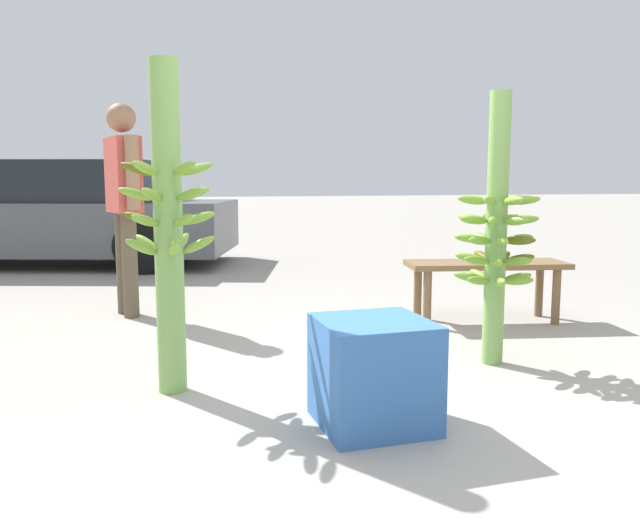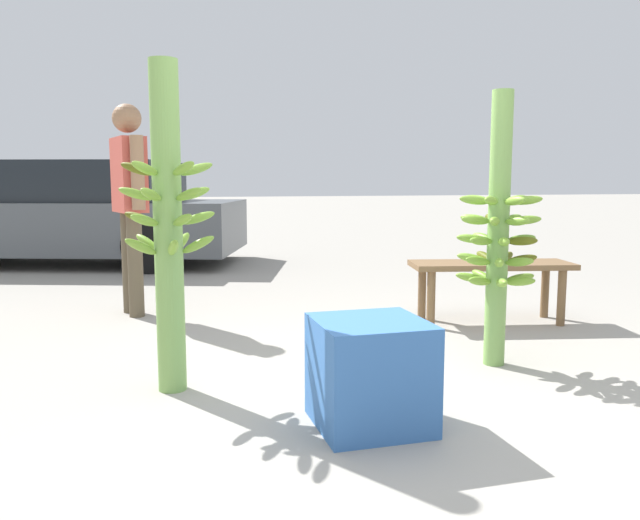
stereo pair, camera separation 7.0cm
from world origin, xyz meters
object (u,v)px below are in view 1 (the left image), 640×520
at_px(banana_stalk_center, 496,234).
at_px(produce_crate, 373,373).
at_px(banana_stalk_left, 168,226).
at_px(market_bench, 486,272).
at_px(parked_car, 56,215).
at_px(vendor_person, 124,191).

relative_size(banana_stalk_center, produce_crate, 3.34).
xyz_separation_m(banana_stalk_left, market_bench, (2.33, 0.92, -0.45)).
relative_size(banana_stalk_center, market_bench, 1.25).
distance_m(parked_car, produce_crate, 6.33).
bearing_deg(vendor_person, produce_crate, -173.90).
relative_size(vendor_person, parked_car, 0.34).
bearing_deg(market_bench, banana_stalk_center, -107.50).
height_order(vendor_person, produce_crate, vendor_person).
relative_size(banana_stalk_center, parked_car, 0.32).
height_order(market_bench, produce_crate, produce_crate).
xyz_separation_m(banana_stalk_left, banana_stalk_center, (1.79, -0.04, -0.08)).
bearing_deg(parked_car, vendor_person, -147.88).
height_order(banana_stalk_left, parked_car, banana_stalk_left).
relative_size(banana_stalk_left, banana_stalk_center, 1.05).
xyz_separation_m(banana_stalk_center, produce_crate, (-0.99, -0.66, -0.52)).
xyz_separation_m(vendor_person, produce_crate, (1.01, -2.61, -0.74)).
relative_size(banana_stalk_center, vendor_person, 0.94).
xyz_separation_m(market_bench, parked_car, (-3.41, 4.42, 0.25)).
distance_m(market_bench, produce_crate, 2.23).
height_order(banana_stalk_left, produce_crate, banana_stalk_left).
distance_m(vendor_person, parked_car, 3.55).
xyz_separation_m(parked_car, produce_crate, (1.87, -6.03, -0.40)).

